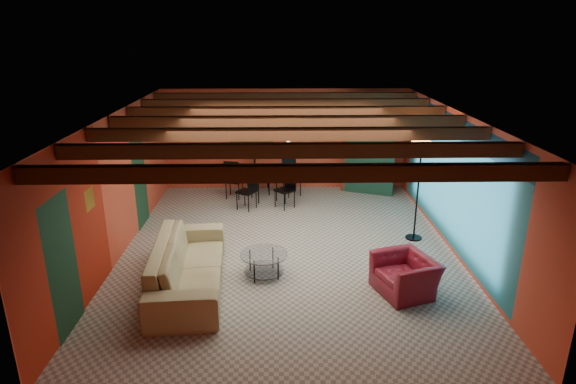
{
  "coord_description": "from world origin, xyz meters",
  "views": [
    {
      "loc": [
        -0.18,
        -8.71,
        4.19
      ],
      "look_at": [
        0.0,
        0.2,
        1.15
      ],
      "focal_mm": 30.01,
      "sensor_mm": 36.0,
      "label": 1
    }
  ],
  "objects_px": {
    "coffee_table": "(264,264)",
    "armoire": "(368,151)",
    "dining_table": "(264,180)",
    "vase": "(263,157)",
    "potted_plant": "(371,101)",
    "sofa": "(188,265)",
    "armchair": "(405,275)",
    "floor_lamp": "(418,192)"
  },
  "relations": [
    {
      "from": "coffee_table",
      "to": "armoire",
      "type": "bearing_deg",
      "value": 60.69
    },
    {
      "from": "dining_table",
      "to": "vase",
      "type": "height_order",
      "value": "vase"
    },
    {
      "from": "potted_plant",
      "to": "vase",
      "type": "height_order",
      "value": "potted_plant"
    },
    {
      "from": "coffee_table",
      "to": "vase",
      "type": "xyz_separation_m",
      "value": [
        -0.11,
        4.03,
        0.91
      ]
    },
    {
      "from": "sofa",
      "to": "vase",
      "type": "height_order",
      "value": "vase"
    },
    {
      "from": "armchair",
      "to": "armoire",
      "type": "bearing_deg",
      "value": 157.49
    },
    {
      "from": "dining_table",
      "to": "floor_lamp",
      "type": "distance_m",
      "value": 4.1
    },
    {
      "from": "armchair",
      "to": "dining_table",
      "type": "xyz_separation_m",
      "value": [
        -2.46,
        4.65,
        0.2
      ]
    },
    {
      "from": "sofa",
      "to": "potted_plant",
      "type": "distance_m",
      "value": 6.73
    },
    {
      "from": "sofa",
      "to": "vase",
      "type": "distance_m",
      "value": 4.6
    },
    {
      "from": "armchair",
      "to": "armoire",
      "type": "distance_m",
      "value": 5.42
    },
    {
      "from": "sofa",
      "to": "armchair",
      "type": "bearing_deg",
      "value": -98.55
    },
    {
      "from": "armoire",
      "to": "potted_plant",
      "type": "relative_size",
      "value": 4.63
    },
    {
      "from": "armchair",
      "to": "floor_lamp",
      "type": "relative_size",
      "value": 0.47
    },
    {
      "from": "potted_plant",
      "to": "vase",
      "type": "bearing_deg",
      "value": -165.7
    },
    {
      "from": "armoire",
      "to": "vase",
      "type": "bearing_deg",
      "value": -144.12
    },
    {
      "from": "dining_table",
      "to": "potted_plant",
      "type": "xyz_separation_m",
      "value": [
        2.76,
        0.7,
        1.9
      ]
    },
    {
      "from": "floor_lamp",
      "to": "vase",
      "type": "relative_size",
      "value": 10.03
    },
    {
      "from": "sofa",
      "to": "armoire",
      "type": "bearing_deg",
      "value": -41.96
    },
    {
      "from": "potted_plant",
      "to": "vase",
      "type": "xyz_separation_m",
      "value": [
        -2.76,
        -0.7,
        -1.29
      ]
    },
    {
      "from": "floor_lamp",
      "to": "vase",
      "type": "height_order",
      "value": "floor_lamp"
    },
    {
      "from": "potted_plant",
      "to": "vase",
      "type": "distance_m",
      "value": 3.13
    },
    {
      "from": "coffee_table",
      "to": "potted_plant",
      "type": "distance_m",
      "value": 5.85
    },
    {
      "from": "floor_lamp",
      "to": "potted_plant",
      "type": "relative_size",
      "value": 4.41
    },
    {
      "from": "armoire",
      "to": "floor_lamp",
      "type": "xyz_separation_m",
      "value": [
        0.45,
        -3.2,
        -0.05
      ]
    },
    {
      "from": "armchair",
      "to": "potted_plant",
      "type": "distance_m",
      "value": 5.76
    },
    {
      "from": "armchair",
      "to": "dining_table",
      "type": "bearing_deg",
      "value": -171.44
    },
    {
      "from": "coffee_table",
      "to": "dining_table",
      "type": "distance_m",
      "value": 4.04
    },
    {
      "from": "sofa",
      "to": "dining_table",
      "type": "relative_size",
      "value": 1.43
    },
    {
      "from": "floor_lamp",
      "to": "vase",
      "type": "bearing_deg",
      "value": 142.12
    },
    {
      "from": "armchair",
      "to": "floor_lamp",
      "type": "bearing_deg",
      "value": 141.56
    },
    {
      "from": "dining_table",
      "to": "coffee_table",
      "type": "bearing_deg",
      "value": -88.48
    },
    {
      "from": "armchair",
      "to": "armoire",
      "type": "relative_size",
      "value": 0.45
    },
    {
      "from": "armchair",
      "to": "armoire",
      "type": "height_order",
      "value": "armoire"
    },
    {
      "from": "sofa",
      "to": "dining_table",
      "type": "distance_m",
      "value": 4.55
    },
    {
      "from": "coffee_table",
      "to": "potted_plant",
      "type": "height_order",
      "value": "potted_plant"
    },
    {
      "from": "floor_lamp",
      "to": "armchair",
      "type": "bearing_deg",
      "value": -109.09
    },
    {
      "from": "armoire",
      "to": "potted_plant",
      "type": "distance_m",
      "value": 1.33
    },
    {
      "from": "coffee_table",
      "to": "dining_table",
      "type": "relative_size",
      "value": 0.43
    },
    {
      "from": "sofa",
      "to": "potted_plant",
      "type": "bearing_deg",
      "value": -41.96
    },
    {
      "from": "vase",
      "to": "floor_lamp",
      "type": "bearing_deg",
      "value": -37.88
    },
    {
      "from": "coffee_table",
      "to": "dining_table",
      "type": "height_order",
      "value": "dining_table"
    }
  ]
}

